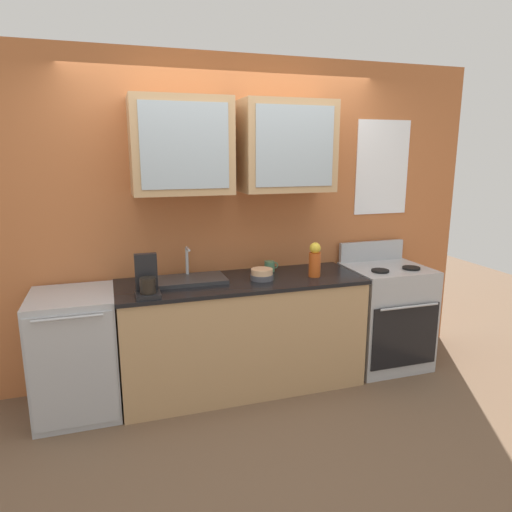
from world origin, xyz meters
TOP-DOWN VIEW (x-y plane):
  - ground_plane at (0.00, 0.00)m, footprint 10.00×10.00m
  - back_wall_unit at (0.00, 0.32)m, footprint 4.45×0.48m
  - counter at (0.00, 0.00)m, footprint 1.93×0.66m
  - stove_range at (1.33, -0.00)m, footprint 0.68×0.65m
  - sink_faucet at (-0.39, 0.07)m, footprint 0.55×0.32m
  - bowl_stack at (0.16, -0.04)m, footprint 0.18×0.18m
  - vase at (0.59, -0.08)m, footprint 0.10×0.10m
  - cup_near_sink at (0.30, 0.19)m, footprint 0.12×0.09m
  - dishwasher at (-1.26, -0.00)m, footprint 0.58×0.65m
  - coffee_maker at (-0.74, -0.18)m, footprint 0.17×0.20m

SIDE VIEW (x-z plane):
  - ground_plane at x=0.00m, z-range 0.00..0.00m
  - dishwasher at x=-1.26m, z-range 0.00..0.90m
  - counter at x=0.00m, z-range 0.00..0.90m
  - stove_range at x=1.33m, z-range -0.08..0.99m
  - sink_faucet at x=-0.39m, z-range 0.79..1.05m
  - bowl_stack at x=0.16m, z-range 0.90..0.98m
  - cup_near_sink at x=0.30m, z-range 0.90..0.98m
  - coffee_maker at x=-0.74m, z-range 0.86..1.15m
  - vase at x=0.59m, z-range 0.89..1.17m
  - back_wall_unit at x=0.00m, z-range 0.15..2.79m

